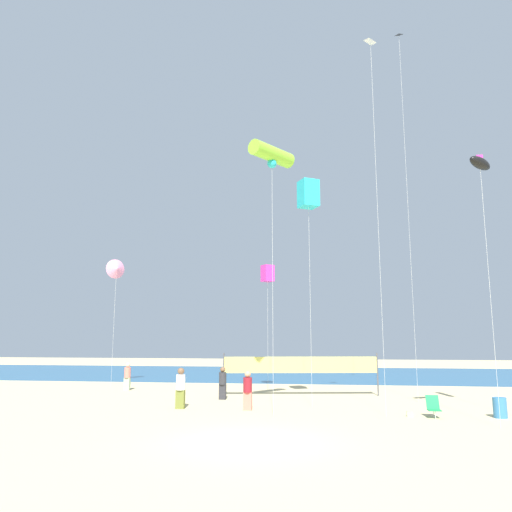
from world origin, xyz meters
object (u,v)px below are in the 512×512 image
folding_beach_chair (433,406)px  kite_cyan_box (308,194)px  beachgoer_coral_shirt (127,375)px  beachgoer_maroon_shirt (248,389)px  kite_pink_delta (116,269)px  kite_magenta_box (268,274)px  trash_barrel (500,408)px  volleyball_net (301,366)px  kite_white_diamond (371,54)px  beach_handbag (410,414)px  kite_black_diamond (400,62)px  beachgoer_charcoal_shirt (223,382)px  kite_lime_tube (272,155)px  kite_black_inflatable (480,164)px  beachgoer_white_shirt (181,387)px

folding_beach_chair → kite_cyan_box: bearing=-179.3°
beachgoer_coral_shirt → beachgoer_maroon_shirt: 11.45m
kite_pink_delta → kite_magenta_box: (11.11, -2.16, -0.82)m
beachgoer_maroon_shirt → trash_barrel: (10.67, -0.67, -0.53)m
volleyball_net → kite_cyan_box: 9.93m
kite_white_diamond → beach_handbag: bearing=4.8°
beachgoer_coral_shirt → volleyball_net: (10.97, -1.48, 0.73)m
trash_barrel → beach_handbag: (-3.63, -0.16, -0.30)m
beachgoer_coral_shirt → beachgoer_maroon_shirt: size_ratio=0.97×
beach_handbag → kite_black_diamond: 19.58m
beachgoer_charcoal_shirt → kite_lime_tube: size_ratio=0.14×
kite_black_inflatable → kite_white_diamond: bearing=150.2°
kite_lime_tube → kite_magenta_box: (-1.33, 9.70, -4.15)m
beach_handbag → kite_lime_tube: bearing=-170.0°
folding_beach_chair → kite_lime_tube: kite_lime_tube is taller
folding_beach_chair → trash_barrel: bearing=31.7°
volleyball_net → kite_cyan_box: bearing=-80.7°
beach_handbag → beachgoer_charcoal_shirt: bearing=153.3°
beachgoer_charcoal_shirt → kite_cyan_box: kite_cyan_box is taller
beachgoer_maroon_shirt → kite_black_diamond: size_ratio=0.08×
beachgoer_white_shirt → kite_black_inflatable: bearing=50.9°
kite_white_diamond → kite_black_inflatable: size_ratio=1.66×
beachgoer_charcoal_shirt → folding_beach_chair: bearing=-152.8°
folding_beach_chair → trash_barrel: folding_beach_chair is taller
kite_black_inflatable → kite_lime_tube: bearing=171.6°
beachgoer_white_shirt → kite_cyan_box: kite_cyan_box is taller
beachgoer_maroon_shirt → beach_handbag: size_ratio=6.23×
trash_barrel → kite_black_inflatable: (-0.80, -2.41, 9.72)m
beachgoer_maroon_shirt → kite_black_inflatable: kite_black_inflatable is taller
beachgoer_coral_shirt → volleyball_net: bearing=-170.2°
trash_barrel → kite_pink_delta: bearing=153.8°
beachgoer_coral_shirt → kite_magenta_box: (8.84, 0.56, 6.38)m
beachgoer_charcoal_shirt → kite_black_diamond: size_ratio=0.08×
beachgoer_charcoal_shirt → kite_white_diamond: (8.00, -4.59, 15.69)m
beachgoer_white_shirt → beachgoer_coral_shirt: bearing=-167.7°
beach_handbag → volleyball_net: bearing=126.2°
beachgoer_maroon_shirt → trash_barrel: size_ratio=2.14×
folding_beach_chair → beachgoer_white_shirt: bearing=-159.8°
beachgoer_maroon_shirt → kite_white_diamond: (6.06, -0.91, 15.67)m
beachgoer_charcoal_shirt → trash_barrel: (12.60, -4.35, -0.50)m
trash_barrel → kite_white_diamond: kite_white_diamond is taller
trash_barrel → kite_black_diamond: (-2.40, 4.82, 18.60)m
beachgoer_coral_shirt → beach_handbag: beachgoer_coral_shirt is taller
trash_barrel → kite_cyan_box: 12.90m
beachgoer_charcoal_shirt → kite_black_diamond: bearing=-125.0°
beachgoer_charcoal_shirt → trash_barrel: bearing=-146.7°
beachgoer_maroon_shirt → beach_handbag: (7.04, -0.83, -0.83)m
folding_beach_chair → kite_pink_delta: 23.27m
kite_white_diamond → kite_cyan_box: (-3.17, 2.30, -6.11)m
beachgoer_coral_shirt → kite_magenta_box: size_ratio=0.22×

